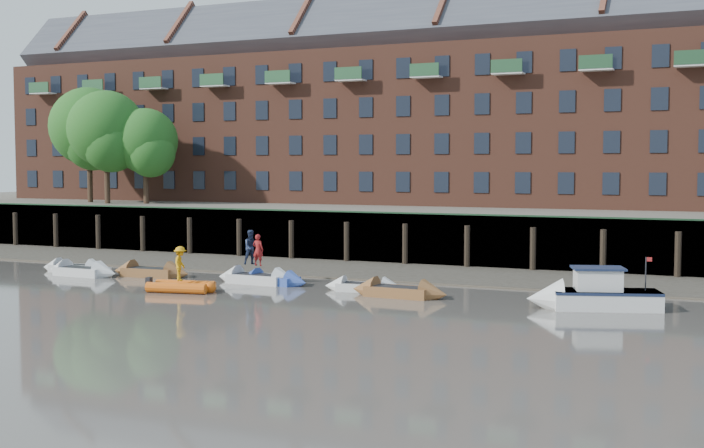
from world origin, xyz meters
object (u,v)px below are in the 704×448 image
Objects in this scene: rowboat_2 at (151,272)px; rib_tender at (184,287)px; rowboat_0 at (75,268)px; person_rower_a at (258,250)px; rowboat_3 at (257,279)px; rowboat_5 at (364,287)px; person_rib_crew at (180,264)px; rowboat_1 at (82,271)px; rowboat_6 at (399,292)px; rowboat_4 at (273,280)px; person_rower_b at (252,247)px; motor_launch at (584,295)px.

rowboat_2 reaches higher than rib_tender.
rowboat_0 is 12.40m from person_rower_a.
rowboat_3 is at bearing -4.56° from rowboat_2.
person_rib_crew is at bearing -161.58° from rowboat_5.
rowboat_1 is 0.99× the size of rowboat_6.
rowboat_2 is 15.53m from rowboat_6.
rowboat_4 is at bearing 168.41° from rowboat_5.
rowboat_5 is 2.50× the size of person_rower_a.
rowboat_0 is at bearing -170.48° from rowboat_4.
rowboat_5 is (16.99, 0.81, -0.04)m from rowboat_1.
person_rower_a reaches higher than person_rib_crew.
rowboat_5 is at bearing 3.78° from rowboat_4.
rowboat_2 reaches higher than rowboat_1.
rowboat_6 reaches higher than rowboat_5.
rowboat_2 is 1.00× the size of rowboat_6.
rowboat_3 is at bearing 7.92° from rowboat_1.
rowboat_6 reaches higher than rowboat_0.
rowboat_3 is at bearing -71.71° from person_rower_b.
person_rib_crew is at bearing -27.12° from rowboat_0.
rib_tender is at bearing -94.66° from person_rib_crew.
rowboat_1 is at bearing 50.93° from person_rib_crew.
motor_launch reaches higher than rowboat_4.
rowboat_2 is at bearing 171.36° from rowboat_5.
rowboat_1 is 0.81× the size of motor_launch.
rowboat_1 is 3.98m from rowboat_2.
rib_tender is at bearing -113.28° from rowboat_4.
person_rower_a is (7.01, -0.16, 1.54)m from rowboat_2.
rowboat_0 is at bearing 172.47° from rowboat_5.
rowboat_1 reaches higher than rowboat_4.
rowboat_4 is 5.03m from rib_tender.
rowboat_1 is 0.99× the size of rowboat_2.
rowboat_1 is 1.39× the size of rib_tender.
rowboat_2 is at bearing -178.93° from rowboat_3.
rowboat_3 is 2.96× the size of person_rower_a.
person_rower_a reaches higher than rowboat_5.
rowboat_2 is 6.70m from rib_tender.
rowboat_2 is 0.82× the size of motor_launch.
person_rower_a is (1.85, 4.12, 1.53)m from rib_tender.
rowboat_0 is 11.23m from rib_tender.
rib_tender is at bearing -153.20° from person_rower_b.
rowboat_5 is at bearing -85.29° from person_rib_crew.
motor_launch is (27.84, -0.17, 0.35)m from rowboat_1.
person_rower_b is (11.76, 0.26, 1.66)m from rowboat_0.
rowboat_6 reaches higher than rowboat_2.
person_rower_b is at bearing 156.85° from rowboat_3.
rowboat_2 is 2.87× the size of person_rib_crew.
person_rower_a reaches higher than rowboat_0.
person_rower_a is 0.60m from person_rower_b.
rowboat_6 is (20.75, -1.34, 0.02)m from rowboat_0.
person_rib_crew is (10.30, -4.15, 1.18)m from rowboat_0.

